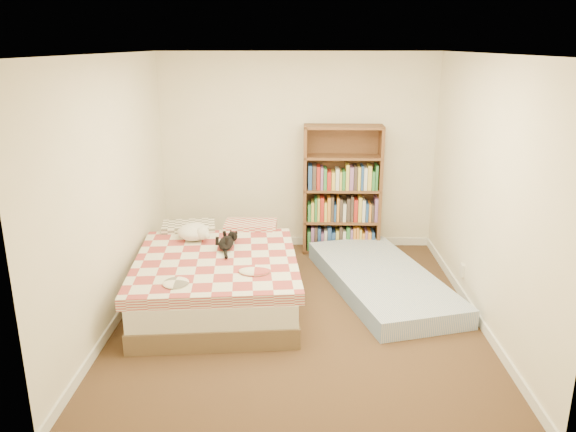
{
  "coord_description": "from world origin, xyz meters",
  "views": [
    {
      "loc": [
        -0.01,
        -5.11,
        2.58
      ],
      "look_at": [
        -0.1,
        0.3,
        0.92
      ],
      "focal_mm": 35.0,
      "sensor_mm": 36.0,
      "label": 1
    }
  ],
  "objects_px": {
    "bed": "(218,274)",
    "bookshelf": "(341,207)",
    "white_dog": "(194,232)",
    "floor_mattress": "(382,280)",
    "black_cat": "(227,242)"
  },
  "relations": [
    {
      "from": "floor_mattress",
      "to": "white_dog",
      "type": "bearing_deg",
      "value": 161.47
    },
    {
      "from": "black_cat",
      "to": "white_dog",
      "type": "height_order",
      "value": "white_dog"
    },
    {
      "from": "bookshelf",
      "to": "black_cat",
      "type": "height_order",
      "value": "bookshelf"
    },
    {
      "from": "floor_mattress",
      "to": "white_dog",
      "type": "xyz_separation_m",
      "value": [
        -2.05,
        0.1,
        0.52
      ]
    },
    {
      "from": "bed",
      "to": "bookshelf",
      "type": "bearing_deg",
      "value": 41.38
    },
    {
      "from": "bed",
      "to": "bookshelf",
      "type": "distance_m",
      "value": 2.06
    },
    {
      "from": "bed",
      "to": "floor_mattress",
      "type": "height_order",
      "value": "bed"
    },
    {
      "from": "bed",
      "to": "black_cat",
      "type": "xyz_separation_m",
      "value": [
        0.09,
        0.12,
        0.32
      ]
    },
    {
      "from": "floor_mattress",
      "to": "white_dog",
      "type": "height_order",
      "value": "white_dog"
    },
    {
      "from": "white_dog",
      "to": "floor_mattress",
      "type": "bearing_deg",
      "value": -9.07
    },
    {
      "from": "bookshelf",
      "to": "white_dog",
      "type": "distance_m",
      "value": 2.03
    },
    {
      "from": "black_cat",
      "to": "bookshelf",
      "type": "bearing_deg",
      "value": 60.85
    },
    {
      "from": "white_dog",
      "to": "bed",
      "type": "bearing_deg",
      "value": -56.81
    },
    {
      "from": "white_dog",
      "to": "black_cat",
      "type": "bearing_deg",
      "value": -37.8
    },
    {
      "from": "bed",
      "to": "black_cat",
      "type": "relative_size",
      "value": 3.94
    }
  ]
}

